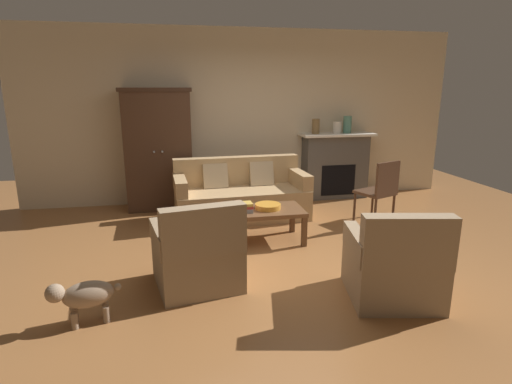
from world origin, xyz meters
TOP-DOWN VIEW (x-y plane):
  - ground_plane at (0.00, 0.00)m, footprint 9.60×9.60m
  - back_wall at (0.00, 2.55)m, footprint 7.20×0.10m
  - fireplace at (1.55, 2.30)m, footprint 1.26×0.48m
  - armoire at (-1.40, 2.22)m, footprint 1.06×0.57m
  - couch at (-0.23, 1.49)m, footprint 1.96×0.94m
  - coffee_table at (-0.17, 0.45)m, footprint 1.10×0.60m
  - fruit_bowl at (-0.06, 0.45)m, footprint 0.32×0.32m
  - book_stack at (-0.39, 0.38)m, footprint 0.25×0.19m
  - mantel_vase_bronze at (1.17, 2.28)m, footprint 0.13×0.13m
  - mantel_vase_cream at (1.55, 2.28)m, footprint 0.15×0.15m
  - mantel_vase_jade at (1.73, 2.28)m, footprint 0.14×0.14m
  - armchair_near_left at (-0.98, -0.61)m, footprint 0.89×0.89m
  - armchair_near_right at (0.73, -1.20)m, footprint 0.90×0.90m
  - side_chair_wooden at (1.63, 0.82)m, footprint 0.57×0.57m
  - dog at (-1.93, -1.08)m, footprint 0.56×0.28m

SIDE VIEW (x-z plane):
  - ground_plane at x=0.00m, z-range 0.00..0.00m
  - dog at x=-1.93m, z-range 0.05..0.44m
  - armchair_near_left at x=-0.98m, z-range -0.12..0.76m
  - armchair_near_right at x=0.73m, z-range -0.12..0.76m
  - couch at x=-0.23m, z-range -0.11..0.75m
  - coffee_table at x=-0.17m, z-range 0.16..0.58m
  - fruit_bowl at x=-0.06m, z-range 0.42..0.48m
  - book_stack at x=-0.39m, z-range 0.42..0.53m
  - side_chair_wooden at x=1.63m, z-range 0.06..0.96m
  - fireplace at x=1.55m, z-range 0.01..1.13m
  - armoire at x=-1.40m, z-range 0.00..1.88m
  - mantel_vase_cream at x=1.55m, z-range 1.12..1.32m
  - mantel_vase_bronze at x=1.17m, z-range 1.12..1.37m
  - mantel_vase_jade at x=1.73m, z-range 1.12..1.40m
  - back_wall at x=0.00m, z-range 0.00..2.80m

